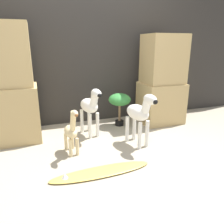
{
  "coord_description": "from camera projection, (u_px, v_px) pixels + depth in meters",
  "views": [
    {
      "loc": [
        -0.76,
        -2.09,
        1.22
      ],
      "look_at": [
        0.12,
        0.47,
        0.38
      ],
      "focal_mm": 35.0,
      "sensor_mm": 36.0,
      "label": 1
    }
  ],
  "objects": [
    {
      "name": "rock_pillar_right",
      "position": [
        162.0,
        82.0,
        3.41
      ],
      "size": [
        0.64,
        0.52,
        1.37
      ],
      "color": "tan",
      "rests_on": "ground_plane"
    },
    {
      "name": "wall_back",
      "position": [
        86.0,
        52.0,
        3.36
      ],
      "size": [
        6.4,
        0.08,
        2.2
      ],
      "color": "#2D2B28",
      "rests_on": "ground_plane"
    },
    {
      "name": "zebra_right",
      "position": [
        140.0,
        113.0,
        2.64
      ],
      "size": [
        0.27,
        0.51,
        0.69
      ],
      "color": "white",
      "rests_on": "ground_plane"
    },
    {
      "name": "giraffe_figurine",
      "position": [
        71.0,
        131.0,
        2.47
      ],
      "size": [
        0.17,
        0.4,
        0.57
      ],
      "color": "beige",
      "rests_on": "ground_plane"
    },
    {
      "name": "zebra_left",
      "position": [
        90.0,
        106.0,
        2.94
      ],
      "size": [
        0.27,
        0.51,
        0.69
      ],
      "color": "white",
      "rests_on": "ground_plane"
    },
    {
      "name": "ground_plane",
      "position": [
        115.0,
        156.0,
        2.48
      ],
      "size": [
        14.0,
        14.0,
        0.0
      ],
      "primitive_type": "plane",
      "color": "#9E937F"
    },
    {
      "name": "rock_pillar_left",
      "position": [
        10.0,
        88.0,
        2.72
      ],
      "size": [
        0.64,
        0.52,
        1.47
      ],
      "color": "tan",
      "rests_on": "ground_plane"
    },
    {
      "name": "potted_palm_front",
      "position": [
        120.0,
        101.0,
        3.32
      ],
      "size": [
        0.34,
        0.34,
        0.51
      ],
      "color": "black",
      "rests_on": "ground_plane"
    },
    {
      "name": "surfboard",
      "position": [
        100.0,
        172.0,
        2.15
      ],
      "size": [
        1.02,
        0.23,
        0.07
      ],
      "color": "gold",
      "rests_on": "ground_plane"
    }
  ]
}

